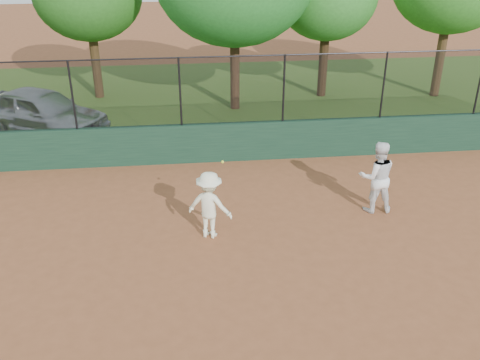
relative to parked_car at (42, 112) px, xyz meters
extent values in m
plane|color=brown|center=(5.16, -8.87, -0.79)|extent=(80.00, 80.00, 0.00)
cube|color=#1B3C28|center=(5.16, -2.87, -0.19)|extent=(26.00, 0.20, 1.20)
cube|color=#34531A|center=(5.16, 3.13, -0.79)|extent=(36.00, 12.00, 0.01)
imported|color=#A1A6AA|center=(0.00, 0.00, 0.00)|extent=(4.94, 3.91, 1.58)
imported|color=white|center=(9.39, -6.32, 0.14)|extent=(0.94, 0.76, 1.86)
imported|color=white|center=(5.21, -7.09, 0.02)|extent=(1.20, 0.97, 1.62)
sphere|color=#C8E132|center=(5.50, -7.38, 1.22)|extent=(0.06, 0.06, 0.06)
cube|color=black|center=(5.16, -2.87, 1.41)|extent=(26.00, 0.02, 2.00)
cylinder|color=black|center=(5.16, -2.87, 2.39)|extent=(26.00, 0.04, 0.04)
cylinder|color=black|center=(1.66, -2.87, 1.41)|extent=(0.06, 0.06, 2.00)
cylinder|color=black|center=(4.66, -2.87, 1.41)|extent=(0.06, 0.06, 2.00)
cylinder|color=black|center=(7.66, -2.87, 1.41)|extent=(0.06, 0.06, 2.00)
cylinder|color=black|center=(10.66, -2.87, 1.41)|extent=(0.06, 0.06, 2.00)
cylinder|color=black|center=(13.66, -2.87, 1.41)|extent=(0.06, 0.06, 2.00)
cylinder|color=#472F18|center=(1.32, 4.06, 0.45)|extent=(0.36, 0.36, 2.47)
cylinder|color=#462B19|center=(6.72, 2.02, 0.54)|extent=(0.36, 0.36, 2.65)
cylinder|color=#382312|center=(10.44, 3.25, 0.43)|extent=(0.36, 0.36, 2.44)
cylinder|color=#4A321A|center=(15.12, 2.74, 0.58)|extent=(0.36, 0.36, 2.74)
camera|label=1|loc=(4.74, -17.71, 5.93)|focal=40.00mm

